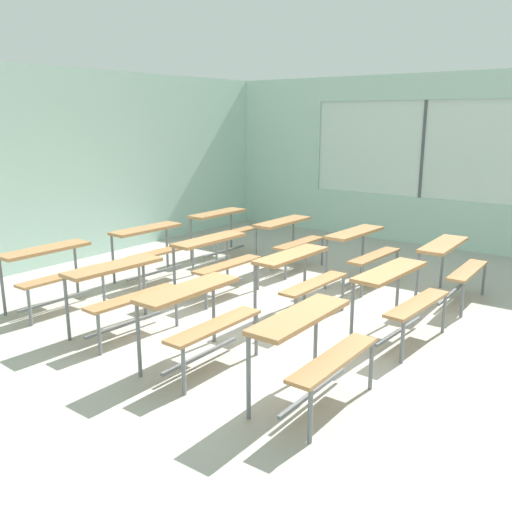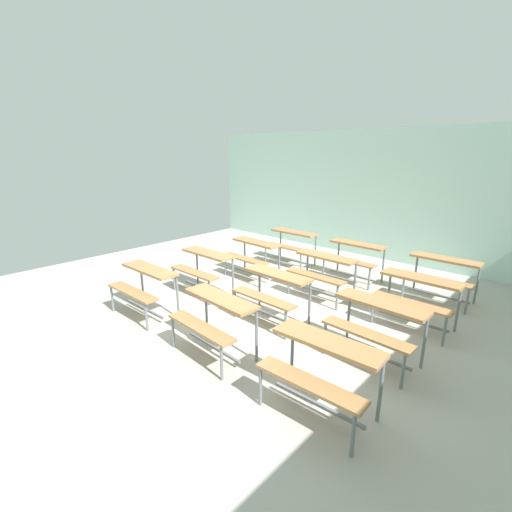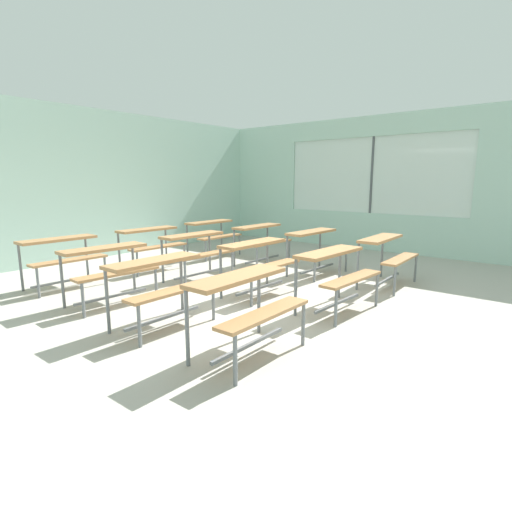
{
  "view_description": "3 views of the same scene",
  "coord_description": "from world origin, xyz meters",
  "px_view_note": "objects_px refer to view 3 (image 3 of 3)",
  "views": [
    {
      "loc": [
        -4.67,
        -3.15,
        2.28
      ],
      "look_at": [
        0.46,
        0.76,
        0.63
      ],
      "focal_mm": 38.63,
      "sensor_mm": 36.0,
      "label": 1
    },
    {
      "loc": [
        3.63,
        -3.69,
        2.48
      ],
      "look_at": [
        -0.35,
        0.66,
        0.76
      ],
      "focal_mm": 25.1,
      "sensor_mm": 36.0,
      "label": 2
    },
    {
      "loc": [
        -3.8,
        -3.3,
        1.6
      ],
      "look_at": [
        0.78,
        0.45,
        0.47
      ],
      "focal_mm": 28.0,
      "sensor_mm": 36.0,
      "label": 3
    }
  ],
  "objects_px": {
    "desk_bench_r0c2": "(387,249)",
    "desk_bench_r1c2": "(317,242)",
    "desk_bench_r1c0": "(160,277)",
    "desk_bench_r3c0": "(62,250)",
    "desk_bench_r3c2": "(213,230)",
    "desk_bench_r2c2": "(262,235)",
    "desk_bench_r3c1": "(151,239)",
    "desk_bench_r2c0": "(108,261)",
    "desk_bench_r0c1": "(337,266)",
    "desk_bench_r2c1": "(197,245)",
    "desk_bench_r0c0": "(247,296)",
    "desk_bench_r1c1": "(259,255)"
  },
  "relations": [
    {
      "from": "desk_bench_r2c1",
      "to": "desk_bench_r3c2",
      "type": "distance_m",
      "value": 2.0
    },
    {
      "from": "desk_bench_r2c2",
      "to": "desk_bench_r3c2",
      "type": "distance_m",
      "value": 1.28
    },
    {
      "from": "desk_bench_r1c0",
      "to": "desk_bench_r3c2",
      "type": "bearing_deg",
      "value": 37.36
    },
    {
      "from": "desk_bench_r0c2",
      "to": "desk_bench_r2c1",
      "type": "relative_size",
      "value": 1.01
    },
    {
      "from": "desk_bench_r2c0",
      "to": "desk_bench_r1c1",
      "type": "bearing_deg",
      "value": -35.42
    },
    {
      "from": "desk_bench_r2c2",
      "to": "desk_bench_r3c1",
      "type": "distance_m",
      "value": 2.04
    },
    {
      "from": "desk_bench_r1c1",
      "to": "desk_bench_r2c0",
      "type": "xyz_separation_m",
      "value": [
        -1.56,
        1.24,
        0.0
      ]
    },
    {
      "from": "desk_bench_r1c2",
      "to": "desk_bench_r3c0",
      "type": "bearing_deg",
      "value": 144.02
    },
    {
      "from": "desk_bench_r0c0",
      "to": "desk_bench_r3c2",
      "type": "distance_m",
      "value": 4.92
    },
    {
      "from": "desk_bench_r1c0",
      "to": "desk_bench_r1c2",
      "type": "xyz_separation_m",
      "value": [
        3.25,
        -0.02,
        0.0
      ]
    },
    {
      "from": "desk_bench_r2c2",
      "to": "desk_bench_r3c0",
      "type": "height_order",
      "value": "same"
    },
    {
      "from": "desk_bench_r0c2",
      "to": "desk_bench_r1c0",
      "type": "distance_m",
      "value": 3.5
    },
    {
      "from": "desk_bench_r0c1",
      "to": "desk_bench_r0c2",
      "type": "xyz_separation_m",
      "value": [
        1.57,
        -0.02,
        0.0
      ]
    },
    {
      "from": "desk_bench_r3c2",
      "to": "desk_bench_r3c0",
      "type": "bearing_deg",
      "value": -179.02
    },
    {
      "from": "desk_bench_r1c1",
      "to": "desk_bench_r3c2",
      "type": "relative_size",
      "value": 1.01
    },
    {
      "from": "desk_bench_r0c2",
      "to": "desk_bench_r2c0",
      "type": "distance_m",
      "value": 4.01
    },
    {
      "from": "desk_bench_r0c2",
      "to": "desk_bench_r2c1",
      "type": "bearing_deg",
      "value": 119.92
    },
    {
      "from": "desk_bench_r1c2",
      "to": "desk_bench_r0c0",
      "type": "bearing_deg",
      "value": -157.46
    },
    {
      "from": "desk_bench_r3c1",
      "to": "desk_bench_r2c0",
      "type": "bearing_deg",
      "value": -140.21
    },
    {
      "from": "desk_bench_r2c2",
      "to": "desk_bench_r0c1",
      "type": "bearing_deg",
      "value": -122.56
    },
    {
      "from": "desk_bench_r1c0",
      "to": "desk_bench_r1c2",
      "type": "height_order",
      "value": "same"
    },
    {
      "from": "desk_bench_r2c2",
      "to": "desk_bench_r3c0",
      "type": "relative_size",
      "value": 1.0
    },
    {
      "from": "desk_bench_r1c1",
      "to": "desk_bench_r2c2",
      "type": "distance_m",
      "value": 2.07
    },
    {
      "from": "desk_bench_r2c2",
      "to": "desk_bench_r1c2",
      "type": "bearing_deg",
      "value": -91.74
    },
    {
      "from": "desk_bench_r1c2",
      "to": "desk_bench_r2c0",
      "type": "xyz_separation_m",
      "value": [
        -3.16,
        1.22,
        0.0
      ]
    },
    {
      "from": "desk_bench_r0c2",
      "to": "desk_bench_r1c2",
      "type": "relative_size",
      "value": 1.0
    },
    {
      "from": "desk_bench_r0c0",
      "to": "desk_bench_r2c1",
      "type": "distance_m",
      "value": 2.98
    },
    {
      "from": "desk_bench_r2c1",
      "to": "desk_bench_r2c2",
      "type": "bearing_deg",
      "value": -0.14
    },
    {
      "from": "desk_bench_r3c1",
      "to": "desk_bench_r1c1",
      "type": "bearing_deg",
      "value": -89.01
    },
    {
      "from": "desk_bench_r2c0",
      "to": "desk_bench_r3c2",
      "type": "distance_m",
      "value": 3.44
    },
    {
      "from": "desk_bench_r0c0",
      "to": "desk_bench_r3c2",
      "type": "xyz_separation_m",
      "value": [
        3.23,
        3.71,
        0.0
      ]
    },
    {
      "from": "desk_bench_r1c2",
      "to": "desk_bench_r2c0",
      "type": "distance_m",
      "value": 3.39
    },
    {
      "from": "desk_bench_r2c0",
      "to": "desk_bench_r3c0",
      "type": "bearing_deg",
      "value": 92.78
    },
    {
      "from": "desk_bench_r0c2",
      "to": "desk_bench_r3c1",
      "type": "height_order",
      "value": "same"
    },
    {
      "from": "desk_bench_r2c1",
      "to": "desk_bench_r1c1",
      "type": "bearing_deg",
      "value": -90.0
    },
    {
      "from": "desk_bench_r2c0",
      "to": "desk_bench_r2c2",
      "type": "height_order",
      "value": "same"
    },
    {
      "from": "desk_bench_r0c0",
      "to": "desk_bench_r0c1",
      "type": "relative_size",
      "value": 0.98
    },
    {
      "from": "desk_bench_r2c1",
      "to": "desk_bench_r3c1",
      "type": "bearing_deg",
      "value": 92.41
    },
    {
      "from": "desk_bench_r2c0",
      "to": "desk_bench_r1c2",
      "type": "bearing_deg",
      "value": -18.2
    },
    {
      "from": "desk_bench_r1c0",
      "to": "desk_bench_r2c2",
      "type": "xyz_separation_m",
      "value": [
        3.3,
        1.22,
        0.0
      ]
    },
    {
      "from": "desk_bench_r1c2",
      "to": "desk_bench_r3c0",
      "type": "distance_m",
      "value": 4.03
    },
    {
      "from": "desk_bench_r0c1",
      "to": "desk_bench_r1c1",
      "type": "bearing_deg",
      "value": 95.23
    },
    {
      "from": "desk_bench_r0c2",
      "to": "desk_bench_r2c2",
      "type": "bearing_deg",
      "value": 87.05
    },
    {
      "from": "desk_bench_r3c2",
      "to": "desk_bench_r1c2",
      "type": "bearing_deg",
      "value": -89.92
    },
    {
      "from": "desk_bench_r0c1",
      "to": "desk_bench_r3c1",
      "type": "height_order",
      "value": "same"
    },
    {
      "from": "desk_bench_r2c0",
      "to": "desk_bench_r2c2",
      "type": "bearing_deg",
      "value": 3.3
    },
    {
      "from": "desk_bench_r0c0",
      "to": "desk_bench_r1c0",
      "type": "relative_size",
      "value": 1.01
    },
    {
      "from": "desk_bench_r1c0",
      "to": "desk_bench_r3c0",
      "type": "height_order",
      "value": "same"
    },
    {
      "from": "desk_bench_r2c0",
      "to": "desk_bench_r2c1",
      "type": "xyz_separation_m",
      "value": [
        1.6,
        0.07,
        0.0
      ]
    },
    {
      "from": "desk_bench_r0c2",
      "to": "desk_bench_r3c1",
      "type": "relative_size",
      "value": 1.01
    }
  ]
}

